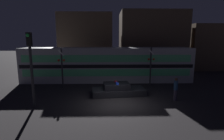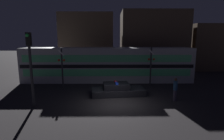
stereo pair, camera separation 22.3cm
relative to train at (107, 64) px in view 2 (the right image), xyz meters
The scene contains 10 objects.
ground_plane 7.81m from the train, 83.80° to the right, with size 120.00×120.00×0.00m, color #262326.
train is the anchor object (origin of this frame).
police_car 5.62m from the train, 79.78° to the right, with size 4.67×2.22×1.16m.
pedestrian 8.78m from the train, 51.97° to the right, with size 0.31×0.31×1.83m.
crossing_signal_near 5.11m from the train, 29.73° to the right, with size 0.72×0.33×3.99m.
crossing_signal_far 5.30m from the train, 146.47° to the right, with size 0.72×0.33×3.94m.
traffic_light_corner 9.52m from the train, 123.52° to the right, with size 0.30×0.46×5.23m.
building_left 10.37m from the train, 109.25° to the left, with size 8.17×6.56×8.68m.
building_center 10.82m from the train, 48.76° to the left, with size 9.70×6.29×8.87m.
building_right 18.72m from the train, 24.51° to the left, with size 8.51×4.71×7.01m.
Camera 2 is at (-0.52, -12.39, 4.80)m, focal length 28.00 mm.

